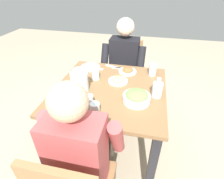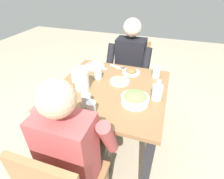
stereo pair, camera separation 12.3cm
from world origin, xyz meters
name	(u,v)px [view 2 (the right image)]	position (x,y,z in m)	size (l,w,h in m)	color
ground_plane	(111,145)	(0.00, 0.00, 0.00)	(8.00, 8.00, 0.00)	tan
dining_table	(111,99)	(0.00, 0.00, 0.62)	(0.93, 0.93, 0.74)	olive
chair_near	(131,72)	(-0.01, -0.78, 0.50)	(0.40, 0.40, 0.88)	#997047
diner_near	(128,69)	(-0.01, -0.57, 0.65)	(0.48, 0.53, 1.18)	black
diner_far	(76,146)	(0.04, 0.57, 0.65)	(0.48, 0.53, 1.18)	#B24C4C
water_pitcher	(82,79)	(0.23, 0.08, 0.83)	(0.16, 0.12, 0.19)	silver
salad_bowl	(135,98)	(-0.24, 0.14, 0.78)	(0.21, 0.21, 0.09)	white
plate_rice_curry	(131,71)	(-0.10, -0.32, 0.75)	(0.17, 0.17, 0.05)	white
plate_fries	(120,80)	(-0.04, -0.12, 0.75)	(0.18, 0.18, 0.05)	white
plate_beans	(95,66)	(0.29, -0.33, 0.75)	(0.20, 0.20, 0.04)	white
water_glass_near_left	(83,72)	(0.31, -0.10, 0.79)	(0.06, 0.06, 0.10)	silver
water_glass_far_left	(91,107)	(0.03, 0.34, 0.78)	(0.07, 0.07, 0.09)	silver
water_glass_far_right	(156,72)	(-0.34, -0.31, 0.79)	(0.07, 0.07, 0.11)	silver
water_glass_near_right	(86,100)	(0.10, 0.28, 0.78)	(0.07, 0.07, 0.09)	silver
water_glass_center	(98,73)	(0.16, -0.12, 0.79)	(0.07, 0.07, 0.10)	silver
oil_carafe	(157,93)	(-0.38, 0.04, 0.79)	(0.08, 0.08, 0.16)	silver
fork_near	(117,67)	(0.06, -0.40, 0.74)	(0.17, 0.03, 0.01)	silver
knife_near	(125,69)	(-0.03, -0.38, 0.74)	(0.18, 0.02, 0.01)	silver
fork_far	(100,67)	(0.23, -0.33, 0.74)	(0.17, 0.03, 0.01)	silver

